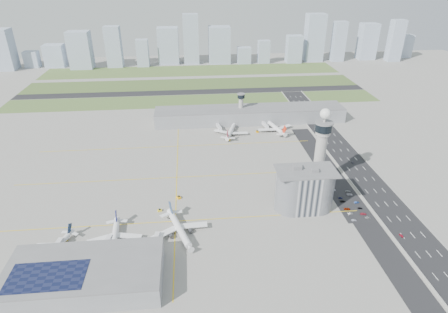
{
  "coord_description": "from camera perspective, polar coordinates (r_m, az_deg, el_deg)",
  "views": [
    {
      "loc": [
        -26.67,
        -240.99,
        158.05
      ],
      "look_at": [
        0.0,
        35.0,
        15.0
      ],
      "focal_mm": 30.0,
      "sensor_mm": 36.0,
      "label": 1
    }
  ],
  "objects": [
    {
      "name": "skyline_bldg_13",
      "position": [
        721.37,
        13.6,
        17.21
      ],
      "size": [
        32.26,
        25.81,
        81.2
      ],
      "primitive_type": "cube",
      "color": "#9EADC1",
      "rests_on": "ground"
    },
    {
      "name": "grass_strip_2",
      "position": [
        640.81,
        -4.88,
        12.92
      ],
      "size": [
        480.0,
        70.0,
        0.08
      ],
      "primitive_type": "cube",
      "color": "#4F6C33",
      "rests_on": "ground"
    },
    {
      "name": "skyline_bldg_12",
      "position": [
        701.7,
        10.6,
        15.79
      ],
      "size": [
        26.14,
        20.92,
        46.89
      ],
      "primitive_type": "cube",
      "color": "#9EADC1",
      "rests_on": "ground"
    },
    {
      "name": "taxiway_line_h_1",
      "position": [
        313.99,
        -7.21,
        -3.17
      ],
      "size": [
        260.0,
        0.6,
        0.01
      ],
      "primitive_type": "cube",
      "color": "yellow",
      "rests_on": "ground"
    },
    {
      "name": "taxiway_line_h_2",
      "position": [
        367.03,
        -7.06,
        1.56
      ],
      "size": [
        260.0,
        0.6,
        0.01
      ],
      "primitive_type": "cube",
      "color": "yellow",
      "rests_on": "ground"
    },
    {
      "name": "skyline_bldg_5",
      "position": [
        683.54,
        -16.46,
        15.73
      ],
      "size": [
        25.49,
        20.39,
        66.89
      ],
      "primitive_type": "cube",
      "color": "#9EADC1",
      "rests_on": "ground"
    },
    {
      "name": "near_terminal",
      "position": [
        228.1,
        -20.45,
        -16.53
      ],
      "size": [
        84.0,
        42.0,
        13.0
      ],
      "color": "gray",
      "rests_on": "ground"
    },
    {
      "name": "admin_building",
      "position": [
        272.99,
        12.15,
        -4.93
      ],
      "size": [
        42.0,
        24.0,
        33.5
      ],
      "color": "#B2B2B7",
      "rests_on": "ground"
    },
    {
      "name": "airplane_near_c",
      "position": [
        248.53,
        -6.75,
        -10.55
      ],
      "size": [
        51.28,
        55.56,
        12.75
      ],
      "primitive_type": null,
      "rotation": [
        0.0,
        0.0,
        -1.24
      ],
      "color": "white",
      "rests_on": "ground"
    },
    {
      "name": "car_lot_10",
      "position": [
        304.1,
        18.59,
        -5.49
      ],
      "size": [
        4.83,
        2.8,
        1.26
      ],
      "primitive_type": "imported",
      "rotation": [
        0.0,
        0.0,
        1.41
      ],
      "color": "#B2B0BD",
      "rests_on": "ground"
    },
    {
      "name": "skyline_bldg_17",
      "position": [
        808.82,
        25.87,
        14.91
      ],
      "size": [
        22.64,
        18.11,
        41.06
      ],
      "primitive_type": "cube",
      "color": "#9EADC1",
      "rests_on": "ground"
    },
    {
      "name": "jet_bridge_far_1",
      "position": [
        411.58,
        5.94,
        4.98
      ],
      "size": [
        5.39,
        14.31,
        5.7
      ],
      "primitive_type": null,
      "rotation": [
        0.0,
        0.0,
        -1.4
      ],
      "color": "silver",
      "rests_on": "ground"
    },
    {
      "name": "car_lot_5",
      "position": [
        305.73,
        16.33,
        -4.94
      ],
      "size": [
        4.02,
        1.97,
        1.27
      ],
      "primitive_type": "imported",
      "rotation": [
        0.0,
        0.0,
        1.74
      ],
      "color": "silver",
      "rests_on": "ground"
    },
    {
      "name": "car_lot_1",
      "position": [
        282.58,
        18.71,
        -8.23
      ],
      "size": [
        4.0,
        1.95,
        1.26
      ],
      "primitive_type": "imported",
      "rotation": [
        0.0,
        0.0,
        1.74
      ],
      "color": "gray",
      "rests_on": "ground"
    },
    {
      "name": "secondary_tower",
      "position": [
        418.89,
        2.6,
        7.85
      ],
      "size": [
        8.6,
        8.6,
        31.9
      ],
      "color": "#ADAAA5",
      "rests_on": "ground"
    },
    {
      "name": "skyline_bldg_11",
      "position": [
        691.91,
        6.07,
        15.59
      ],
      "size": [
        20.22,
        16.18,
        38.97
      ],
      "primitive_type": "cube",
      "color": "#9EADC1",
      "rests_on": "ground"
    },
    {
      "name": "skyline_bldg_9",
      "position": [
        687.54,
        -0.7,
        16.64
      ],
      "size": [
        36.96,
        29.57,
        62.11
      ],
      "primitive_type": "cube",
      "color": "#9EADC1",
      "rests_on": "ground"
    },
    {
      "name": "skyline_bldg_2",
      "position": [
        735.78,
        -27.22,
        13.04
      ],
      "size": [
        22.81,
        18.25,
        26.79
      ],
      "primitive_type": "cube",
      "color": "#9EADC1",
      "rests_on": "ground"
    },
    {
      "name": "runway",
      "position": [
        527.26,
        -4.61,
        9.77
      ],
      "size": [
        480.0,
        22.0,
        0.1
      ],
      "primitive_type": "cube",
      "color": "black",
      "rests_on": "ground"
    },
    {
      "name": "airplane_near_a",
      "position": [
        256.95,
        -24.28,
        -12.22
      ],
      "size": [
        38.52,
        41.65,
        9.52
      ],
      "primitive_type": null,
      "rotation": [
        0.0,
        0.0,
        -1.91
      ],
      "color": "white",
      "rests_on": "ground"
    },
    {
      "name": "skyline_bldg_7",
      "position": [
        690.53,
        -8.49,
        16.37
      ],
      "size": [
        35.76,
        28.61,
        61.22
      ],
      "primitive_type": "cube",
      "color": "#9EADC1",
      "rests_on": "ground"
    },
    {
      "name": "grass_strip_0",
      "position": [
        492.09,
        -4.5,
        8.48
      ],
      "size": [
        480.0,
        50.0,
        0.08
      ],
      "primitive_type": "cube",
      "color": "#466530",
      "rests_on": "ground"
    },
    {
      "name": "taxiway_line_v",
      "position": [
        313.99,
        -7.21,
        -3.17
      ],
      "size": [
        0.6,
        260.0,
        0.01
      ],
      "primitive_type": "cube",
      "color": "yellow",
      "rests_on": "ground"
    },
    {
      "name": "car_hw_2",
      "position": [
        422.09,
        15.47,
        4.35
      ],
      "size": [
        2.04,
        4.04,
        1.09
      ],
      "primitive_type": "imported",
      "rotation": [
        0.0,
        0.0,
        0.06
      ],
      "color": "navy",
      "rests_on": "ground"
    },
    {
      "name": "jet_bridge_near_2",
      "position": [
        239.11,
        -10.8,
        -13.78
      ],
      "size": [
        5.39,
        14.31,
        5.7
      ],
      "primitive_type": null,
      "rotation": [
        0.0,
        0.0,
        1.4
      ],
      "color": "silver",
      "rests_on": "ground"
    },
    {
      "name": "airplane_far_b",
      "position": [
        401.52,
        7.77,
        4.84
      ],
      "size": [
        49.64,
        54.51,
        12.87
      ],
      "primitive_type": null,
      "rotation": [
        0.0,
        0.0,
        1.83
      ],
      "color": "white",
      "rests_on": "ground"
    },
    {
      "name": "skyline_bldg_10",
      "position": [
        687.43,
        3.07,
        15.15
      ],
      "size": [
        23.01,
        18.41,
        27.75
      ],
      "primitive_type": "cube",
      "color": "#9EADC1",
      "rests_on": "ground"
    },
    {
      "name": "car_lot_4",
      "position": [
        297.98,
        17.32,
        -6.03
      ],
      "size": [
        3.32,
        1.65,
        1.09
      ],
      "primitive_type": "imported",
      "rotation": [
        0.0,
        0.0,
        1.45
      ],
      "color": "#1A204F",
      "rests_on": "ground"
    },
    {
      "name": "car_lot_6",
      "position": [
        282.84,
        21.03,
        -8.66
      ],
      "size": [
        4.18,
        2.4,
        1.1
      ],
      "primitive_type": "imported",
      "rotation": [
        0.0,
        0.0,
        1.42
      ],
      "color": "#A3A3A5",
      "rests_on": "ground"
    },
    {
      "name": "skyline_bldg_1",
      "position": [
        736.33,
        -30.83,
        13.81
      ],
      "size": [
        37.63,
        30.1,
        65.6
      ],
      "primitive_type": "cube",
      "color": "#9EADC1",
      "rests_on": "ground"
    },
    {
      "name": "highway",
      "position": [
        321.11,
        21.59,
        -4.32
      ],
      "size": [
        28.0,
        500.0,
        0.1
      ],
      "primitive_type": "cube",
      "color": "black",
      "rests_on": "ground"
    },
    {
      "name": "skyline_bldg_8",
      "position": [
        682.58,
        -5.06,
        17.38
      ],
      "size": [
        26.33,
        21.06,
        83.39
      ],
      "primitive_type": "cube",
      "color": "#9EADC1",
      "rests_on": "ground"
    },
    {
      "name": "car_lot_9",
      "position": [
        296.34,
        19.57,
        -6.6
      ],
      "size": [
        3.81,
        1.79,
        1.21
      ],
      "primitive_type": "imported",
      "rotation": [
        0.0,
        0.0,
        1.71
      ],
      "color": "navy",
      "rests_on": "ground"
    },
    {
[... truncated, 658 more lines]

